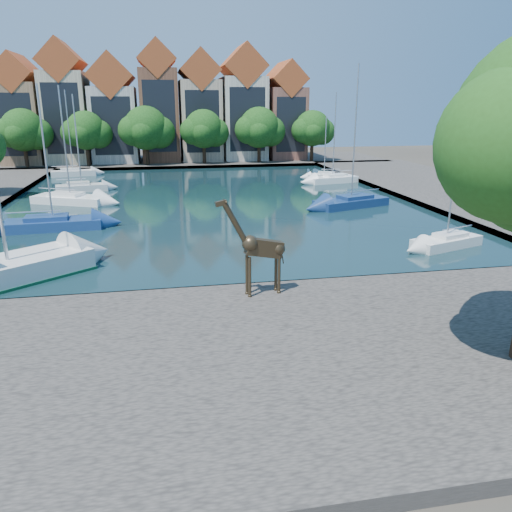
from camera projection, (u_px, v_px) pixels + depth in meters
The scene contains 27 objects.
ground at pixel (255, 292), 24.16m from camera, with size 160.00×160.00×0.00m, color #38332B.
water_basin at pixel (208, 201), 46.70m from camera, with size 38.00×50.00×0.08m, color black.
near_quay at pixel (292, 356), 17.51m from camera, with size 50.00×14.00×0.50m, color #524D47.
far_quay at pixel (189, 161), 76.71m from camera, with size 60.00×16.00×0.50m, color #524D47.
right_quay at pixel (452, 190), 51.07m from camera, with size 14.00×52.00×0.50m, color #524D47.
townhouse_west_end at pixel (23, 114), 70.54m from camera, with size 5.44×9.18×14.93m.
townhouse_west_mid at pixel (67, 107), 71.35m from camera, with size 5.94×9.18×16.79m.
townhouse_west_inner at pixel (114, 113), 72.76m from camera, with size 6.43×9.18×15.15m.
townhouse_center at pixel (159, 106), 73.61m from camera, with size 5.44×9.18×16.93m.
townhouse_east_inner at pixel (200, 111), 74.86m from camera, with size 5.94×9.18×15.79m.
townhouse_east_mid at pixel (243, 108), 75.90m from camera, with size 6.43×9.18×16.65m.
townhouse_east_end at pixel (284, 115), 77.34m from camera, with size 5.44×9.18×14.43m.
far_tree_far_west at pixel (24, 131), 66.21m from camera, with size 7.28×5.60×7.68m.
far_tree_west at pixel (86, 132), 67.66m from camera, with size 6.76×5.20×7.36m.
far_tree_mid_west at pixel (147, 130), 69.01m from camera, with size 7.80×6.00×8.00m.
far_tree_mid_east at pixel (204, 130), 70.48m from camera, with size 7.02×5.40×7.52m.
far_tree_east at pixel (260, 129), 71.86m from camera, with size 7.54×5.80×7.84m.
far_tree_far_east at pixel (313, 130), 73.33m from camera, with size 6.76×5.20×7.36m.
giraffe_statue at pixel (259, 248), 21.91m from camera, with size 3.09×0.81×4.41m.
sailboat_left_b at pixel (53, 222), 35.73m from camera, with size 6.76×2.79×9.95m.
sailboat_left_c at pixel (70, 198), 45.02m from camera, with size 7.13×4.93×10.17m.
sailboat_left_d at pixel (82, 186), 51.20m from camera, with size 5.26×2.61×9.56m.
sailboat_left_e at pixel (73, 171), 62.12m from camera, with size 5.50×2.76×10.24m.
sailboat_right_a at pixel (447, 240), 31.28m from camera, with size 5.04×3.11×8.53m.
sailboat_right_b at pixel (351, 200), 43.53m from camera, with size 7.12×4.43×11.80m.
sailboat_right_c at pixel (333, 178), 56.87m from camera, with size 5.98×3.15×9.84m.
sailboat_right_d at pixel (324, 175), 59.65m from camera, with size 4.20×1.85×7.23m.
Camera 1 is at (-4.16, -22.21, 8.74)m, focal length 35.00 mm.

